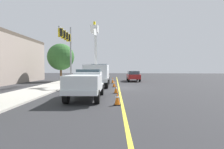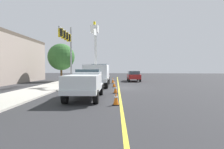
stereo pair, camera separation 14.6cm
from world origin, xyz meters
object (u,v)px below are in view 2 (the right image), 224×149
(traffic_signal_mast, at_px, (68,43))
(traffic_cone_mid_rear, at_px, (114,84))
(utility_bucket_truck, at_px, (98,72))
(traffic_cone_trailing, at_px, (113,80))
(service_pickup_truck, at_px, (85,83))
(traffic_cone_leading, at_px, (116,99))
(passing_minivan, at_px, (134,75))
(traffic_cone_mid_front, at_px, (115,89))

(traffic_signal_mast, bearing_deg, traffic_cone_mid_rear, -113.38)
(utility_bucket_truck, xyz_separation_m, traffic_cone_trailing, (4.32, -1.33, -1.21))
(service_pickup_truck, distance_m, traffic_cone_leading, 3.20)
(traffic_cone_trailing, bearing_deg, traffic_cone_leading, -173.17)
(utility_bucket_truck, height_order, traffic_signal_mast, utility_bucket_truck)
(passing_minivan, distance_m, traffic_cone_trailing, 5.36)
(service_pickup_truck, distance_m, traffic_cone_mid_rear, 8.43)
(traffic_cone_trailing, bearing_deg, traffic_cone_mid_rear, -172.38)
(traffic_cone_mid_front, xyz_separation_m, traffic_signal_mast, (7.98, 7.05, 5.08))
(traffic_cone_leading, bearing_deg, utility_bucket_truck, 15.67)
(traffic_cone_leading, bearing_deg, passing_minivan, -2.99)
(service_pickup_truck, distance_m, traffic_cone_mid_front, 3.68)
(utility_bucket_truck, bearing_deg, traffic_cone_leading, -164.33)
(traffic_signal_mast, bearing_deg, traffic_cone_trailing, -64.67)
(traffic_cone_mid_front, relative_size, traffic_signal_mast, 0.09)
(traffic_cone_mid_rear, bearing_deg, traffic_cone_leading, -173.59)
(traffic_cone_mid_rear, bearing_deg, traffic_signal_mast, 66.62)
(traffic_cone_leading, height_order, traffic_cone_mid_rear, traffic_cone_leading)
(passing_minivan, bearing_deg, traffic_cone_mid_front, 174.07)
(traffic_cone_leading, bearing_deg, service_pickup_truck, 49.10)
(traffic_cone_mid_front, height_order, traffic_signal_mast, traffic_signal_mast)
(utility_bucket_truck, xyz_separation_m, traffic_cone_mid_front, (-6.35, -2.71, -1.27))
(passing_minivan, xyz_separation_m, traffic_signal_mast, (-7.12, 8.62, 4.47))
(utility_bucket_truck, height_order, traffic_cone_trailing, utility_bucket_truck)
(traffic_cone_leading, distance_m, traffic_cone_mid_front, 5.16)
(traffic_signal_mast, bearing_deg, service_pickup_truck, -154.83)
(service_pickup_truck, bearing_deg, traffic_cone_mid_rear, -8.13)
(service_pickup_truck, relative_size, traffic_cone_leading, 7.45)
(traffic_cone_leading, bearing_deg, traffic_cone_trailing, 6.83)
(passing_minivan, relative_size, traffic_cone_trailing, 5.83)
(passing_minivan, relative_size, traffic_cone_mid_rear, 6.73)
(utility_bucket_truck, height_order, traffic_cone_leading, utility_bucket_truck)
(service_pickup_truck, xyz_separation_m, traffic_cone_mid_front, (3.10, -1.84, -0.76))
(traffic_cone_mid_front, bearing_deg, traffic_cone_leading, -174.30)
(passing_minivan, bearing_deg, utility_bucket_truck, 153.95)
(traffic_cone_leading, height_order, traffic_signal_mast, traffic_signal_mast)
(traffic_signal_mast, bearing_deg, traffic_cone_mid_front, -138.57)
(passing_minivan, height_order, traffic_cone_mid_rear, passing_minivan)
(traffic_cone_mid_rear, bearing_deg, service_pickup_truck, 171.87)
(utility_bucket_truck, relative_size, traffic_signal_mast, 1.06)
(service_pickup_truck, height_order, traffic_cone_trailing, service_pickup_truck)
(service_pickup_truck, height_order, traffic_cone_leading, service_pickup_truck)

